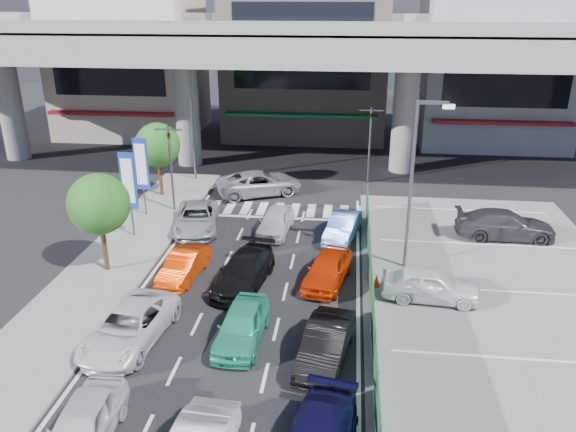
# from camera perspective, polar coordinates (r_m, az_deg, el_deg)

# --- Properties ---
(ground) EXTENTS (120.00, 120.00, 0.00)m
(ground) POSITION_cam_1_polar(r_m,az_deg,el_deg) (22.68, -5.29, -11.13)
(ground) COLOR black
(ground) RESTS_ON ground
(parking_lot) EXTENTS (12.00, 28.00, 0.06)m
(parking_lot) POSITION_cam_1_polar(r_m,az_deg,el_deg) (24.92, 21.74, -9.40)
(parking_lot) COLOR slate
(parking_lot) RESTS_ON ground
(sidewalk_left) EXTENTS (4.00, 30.00, 0.12)m
(sidewalk_left) POSITION_cam_1_polar(r_m,az_deg,el_deg) (28.02, -17.86, -5.24)
(sidewalk_left) COLOR slate
(sidewalk_left) RESTS_ON ground
(fence_run) EXTENTS (0.16, 22.00, 1.80)m
(fence_run) POSITION_cam_1_polar(r_m,az_deg,el_deg) (22.69, 8.53, -8.60)
(fence_run) COLOR #1F5B2F
(fence_run) RESTS_ON ground
(expressway) EXTENTS (64.00, 14.00, 10.75)m
(expressway) POSITION_cam_1_polar(r_m,az_deg,el_deg) (40.97, 0.62, 16.83)
(expressway) COLOR slate
(expressway) RESTS_ON ground
(building_west) EXTENTS (12.00, 10.90, 13.00)m
(building_west) POSITION_cam_1_polar(r_m,az_deg,el_deg) (54.75, -15.74, 14.91)
(building_west) COLOR #AB9E8A
(building_west) RESTS_ON ground
(building_center) EXTENTS (14.00, 10.90, 15.00)m
(building_center) POSITION_cam_1_polar(r_m,az_deg,el_deg) (51.96, 1.91, 16.45)
(building_center) COLOR gray
(building_center) RESTS_ON ground
(building_east) EXTENTS (12.00, 10.90, 12.00)m
(building_east) POSITION_cam_1_polar(r_m,az_deg,el_deg) (52.32, 20.07, 13.59)
(building_east) COLOR gray
(building_east) RESTS_ON ground
(traffic_light_left) EXTENTS (1.60, 1.24, 5.20)m
(traffic_light_left) POSITION_cam_1_polar(r_m,az_deg,el_deg) (33.37, -11.95, 6.80)
(traffic_light_left) COLOR #595B60
(traffic_light_left) RESTS_ON ground
(traffic_light_right) EXTENTS (1.60, 1.24, 5.20)m
(traffic_light_right) POSITION_cam_1_polar(r_m,az_deg,el_deg) (38.54, 8.39, 9.02)
(traffic_light_right) COLOR #595B60
(traffic_light_right) RESTS_ON ground
(street_lamp_right) EXTENTS (1.65, 0.22, 8.00)m
(street_lamp_right) POSITION_cam_1_polar(r_m,az_deg,el_deg) (25.90, 12.88, 4.34)
(street_lamp_right) COLOR #595B60
(street_lamp_right) RESTS_ON ground
(street_lamp_left) EXTENTS (1.65, 0.22, 8.00)m
(street_lamp_left) POSITION_cam_1_polar(r_m,az_deg,el_deg) (38.81, -9.51, 10.30)
(street_lamp_left) COLOR #595B60
(street_lamp_left) RESTS_ON ground
(signboard_near) EXTENTS (0.80, 0.14, 4.70)m
(signboard_near) POSITION_cam_1_polar(r_m,az_deg,el_deg) (30.36, -15.90, 3.23)
(signboard_near) COLOR #595B60
(signboard_near) RESTS_ON ground
(signboard_far) EXTENTS (0.80, 0.14, 4.70)m
(signboard_far) POSITION_cam_1_polar(r_m,az_deg,el_deg) (33.16, -14.66, 4.90)
(signboard_far) COLOR #595B60
(signboard_far) RESTS_ON ground
(tree_near) EXTENTS (2.80, 2.80, 4.80)m
(tree_near) POSITION_cam_1_polar(r_m,az_deg,el_deg) (26.74, -18.67, 1.14)
(tree_near) COLOR #382314
(tree_near) RESTS_ON ground
(tree_far) EXTENTS (2.80, 2.80, 4.80)m
(tree_far) POSITION_cam_1_polar(r_m,az_deg,el_deg) (36.31, -13.10, 7.01)
(tree_far) COLOR #382314
(tree_far) RESTS_ON ground
(van_white_back_left) EXTENTS (1.76, 4.10, 1.38)m
(van_white_back_left) POSITION_cam_1_polar(r_m,az_deg,el_deg) (18.21, -20.14, -19.37)
(van_white_back_left) COLOR silver
(van_white_back_left) RESTS_ON ground
(sedan_white_mid_left) EXTENTS (2.85, 5.20, 1.38)m
(sedan_white_mid_left) POSITION_cam_1_polar(r_m,az_deg,el_deg) (22.13, -15.80, -10.74)
(sedan_white_mid_left) COLOR silver
(sedan_white_mid_left) RESTS_ON ground
(taxi_teal_mid) EXTENTS (1.82, 4.12, 1.38)m
(taxi_teal_mid) POSITION_cam_1_polar(r_m,az_deg,el_deg) (21.46, -4.72, -11.00)
(taxi_teal_mid) COLOR teal
(taxi_teal_mid) RESTS_ON ground
(hatch_black_mid_right) EXTENTS (2.13, 4.37, 1.38)m
(hatch_black_mid_right) POSITION_cam_1_polar(r_m,az_deg,el_deg) (20.44, 3.85, -12.84)
(hatch_black_mid_right) COLOR black
(hatch_black_mid_right) RESTS_ON ground
(taxi_orange_left) EXTENTS (1.77, 3.92, 1.25)m
(taxi_orange_left) POSITION_cam_1_polar(r_m,az_deg,el_deg) (26.32, -10.50, -4.92)
(taxi_orange_left) COLOR #C32A00
(taxi_orange_left) RESTS_ON ground
(sedan_black_mid) EXTENTS (2.56, 4.97, 1.38)m
(sedan_black_mid) POSITION_cam_1_polar(r_m,az_deg,el_deg) (25.26, -4.49, -5.63)
(sedan_black_mid) COLOR black
(sedan_black_mid) RESTS_ON ground
(taxi_orange_right) EXTENTS (2.48, 4.31, 1.38)m
(taxi_orange_right) POSITION_cam_1_polar(r_m,az_deg,el_deg) (25.44, 4.05, -5.40)
(taxi_orange_right) COLOR #B92303
(taxi_orange_right) RESTS_ON ground
(wagon_silver_front_left) EXTENTS (3.13, 5.21, 1.35)m
(wagon_silver_front_left) POSITION_cam_1_polar(r_m,az_deg,el_deg) (31.41, -9.26, -0.22)
(wagon_silver_front_left) COLOR #929699
(wagon_silver_front_left) RESTS_ON ground
(sedan_white_front_mid) EXTENTS (1.90, 4.03, 1.33)m
(sedan_white_front_mid) POSITION_cam_1_polar(r_m,az_deg,el_deg) (30.60, -1.29, -0.55)
(sedan_white_front_mid) COLOR silver
(sedan_white_front_mid) RESTS_ON ground
(kei_truck_front_right) EXTENTS (2.11, 4.09, 1.29)m
(kei_truck_front_right) POSITION_cam_1_polar(r_m,az_deg,el_deg) (30.10, 5.57, -1.09)
(kei_truck_front_right) COLOR #5F8AEA
(kei_truck_front_right) RESTS_ON ground
(crossing_wagon_silver) EXTENTS (6.07, 4.59, 1.53)m
(crossing_wagon_silver) POSITION_cam_1_polar(r_m,az_deg,el_deg) (36.53, -2.92, 3.36)
(crossing_wagon_silver) COLOR gray
(crossing_wagon_silver) RESTS_ON ground
(parked_sedan_white) EXTENTS (4.28, 2.00, 1.42)m
(parked_sedan_white) POSITION_cam_1_polar(r_m,az_deg,el_deg) (24.70, 14.29, -6.76)
(parked_sedan_white) COLOR silver
(parked_sedan_white) RESTS_ON parking_lot
(parked_sedan_dgrey) EXTENTS (5.15, 2.11, 1.49)m
(parked_sedan_dgrey) POSITION_cam_1_polar(r_m,az_deg,el_deg) (31.99, 21.19, -0.81)
(parked_sedan_dgrey) COLOR #323136
(parked_sedan_dgrey) RESTS_ON parking_lot
(traffic_cone) EXTENTS (0.38, 0.38, 0.63)m
(traffic_cone) POSITION_cam_1_polar(r_m,az_deg,el_deg) (25.41, 8.98, -6.48)
(traffic_cone) COLOR red
(traffic_cone) RESTS_ON parking_lot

